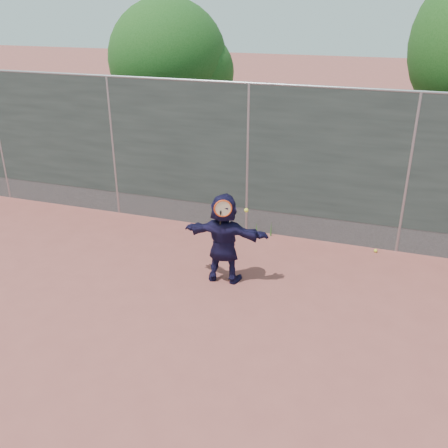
% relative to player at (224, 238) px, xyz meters
% --- Properties ---
extents(ground, '(80.00, 80.00, 0.00)m').
position_rel_player_xyz_m(ground, '(-0.19, -1.44, -0.78)').
color(ground, '#9E4C42').
rests_on(ground, ground).
extents(player, '(1.48, 0.54, 1.57)m').
position_rel_player_xyz_m(player, '(0.00, 0.00, 0.00)').
color(player, '#171334').
rests_on(player, ground).
extents(ball_ground, '(0.07, 0.07, 0.07)m').
position_rel_player_xyz_m(ball_ground, '(2.43, 1.87, -0.75)').
color(ball_ground, yellow).
rests_on(ball_ground, ground).
extents(fence, '(20.00, 0.06, 3.03)m').
position_rel_player_xyz_m(fence, '(-0.19, 2.06, 0.80)').
color(fence, '#38423D').
rests_on(fence, ground).
extents(swing_action, '(0.53, 0.20, 0.51)m').
position_rel_player_xyz_m(swing_action, '(0.08, -0.19, 0.60)').
color(swing_action, '#E64515').
rests_on(swing_action, ground).
extents(tree_left, '(3.15, 3.00, 4.53)m').
position_rel_player_xyz_m(tree_left, '(-3.04, 5.11, 2.16)').
color(tree_left, '#382314').
rests_on(tree_left, ground).
extents(weed_clump, '(0.68, 0.07, 0.30)m').
position_rel_player_xyz_m(weed_clump, '(0.10, 1.94, -0.65)').
color(weed_clump, '#387226').
rests_on(weed_clump, ground).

